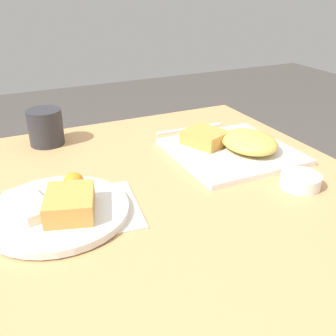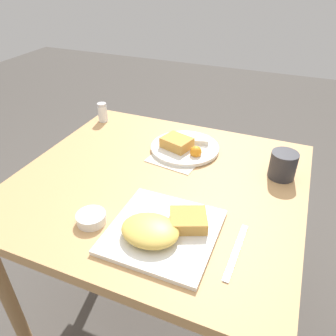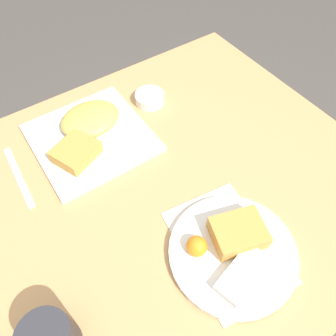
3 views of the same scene
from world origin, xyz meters
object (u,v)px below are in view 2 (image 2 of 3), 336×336
Objects in this scene: plate_square_near at (162,229)px; butter_knife at (236,251)px; plate_oval_far at (184,146)px; salt_shaker at (103,113)px; coffee_mug at (283,165)px; sauce_ramekin at (91,218)px.

butter_knife is (0.20, 0.02, -0.02)m from plate_square_near.
salt_shaker reaches higher than plate_oval_far.
coffee_mug reaches higher than plate_square_near.
coffee_mug is (0.48, 0.45, 0.03)m from sauce_ramekin.
coffee_mug is (0.81, -0.15, 0.01)m from salt_shaker.
plate_square_near is at bearing -46.56° from salt_shaker.
butter_knife is 2.19× the size of coffee_mug.
butter_knife is 0.41m from coffee_mug.
plate_square_near is 0.21m from sauce_ramekin.
salt_shaker is at bearing 118.97° from sauce_ramekin.
coffee_mug is (0.37, -0.04, 0.03)m from plate_oval_far.
butter_knife is at bearing 6.44° from sauce_ramekin.
plate_square_near reaches higher than butter_knife.
coffee_mug is at bearing 42.97° from sauce_ramekin.
plate_oval_far reaches higher than sauce_ramekin.
plate_square_near is 0.50m from coffee_mug.
plate_oval_far is at bearing 77.73° from sauce_ramekin.
sauce_ramekin is 0.68m from salt_shaker.
coffee_mug reaches higher than sauce_ramekin.
plate_oval_far is 1.29× the size of butter_knife.
salt_shaker is 0.82m from coffee_mug.
butter_knife is (0.31, -0.44, -0.02)m from plate_oval_far.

